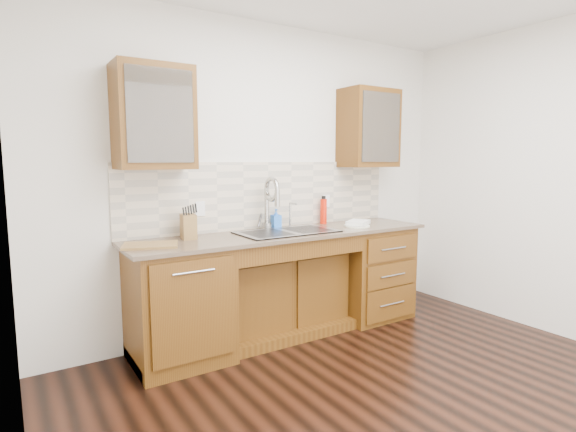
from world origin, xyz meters
TOP-DOWN VIEW (x-y plane):
  - ground at (0.00, 0.00)m, footprint 4.00×3.50m
  - wall_back at (0.00, 1.80)m, footprint 4.00×0.10m
  - base_cabinet_left at (-0.95, 1.44)m, footprint 0.70×0.62m
  - base_cabinet_center at (0.00, 1.53)m, footprint 1.20×0.44m
  - base_cabinet_right at (0.95, 1.44)m, footprint 0.70×0.62m
  - countertop at (0.00, 1.43)m, footprint 2.70×0.65m
  - backsplash at (0.00, 1.74)m, footprint 2.70×0.02m
  - sink at (0.00, 1.41)m, footprint 0.84×0.46m
  - faucet at (-0.07, 1.64)m, footprint 0.04×0.04m
  - filter_tap at (0.18, 1.65)m, footprint 0.02×0.02m
  - upper_cabinet_left at (-1.05, 1.58)m, footprint 0.55×0.34m
  - upper_cabinet_right at (1.05, 1.58)m, footprint 0.55×0.34m
  - outlet_left at (-0.65, 1.73)m, footprint 0.08×0.01m
  - outlet_right at (0.65, 1.73)m, footprint 0.08×0.01m
  - soap_bottle at (0.05, 1.68)m, footprint 0.08×0.09m
  - water_bottle at (0.57, 1.66)m, footprint 0.08×0.08m
  - plate at (0.72, 1.34)m, footprint 0.27×0.27m
  - dish_towel at (0.75, 1.36)m, footprint 0.29×0.27m
  - knife_block at (-0.81, 1.57)m, footprint 0.13×0.19m
  - cutting_board at (-1.15, 1.41)m, footprint 0.44×0.37m
  - cup_left_a at (-1.10, 1.58)m, footprint 0.15×0.15m
  - cup_left_b at (-0.98, 1.58)m, footprint 0.10×0.10m
  - cup_right_a at (0.94, 1.58)m, footprint 0.12×0.12m
  - cup_right_b at (1.10, 1.58)m, footprint 0.11×0.11m

SIDE VIEW (x-z plane):
  - ground at x=0.00m, z-range -0.10..0.00m
  - base_cabinet_center at x=0.00m, z-range 0.00..0.70m
  - base_cabinet_left at x=-0.95m, z-range 0.00..0.88m
  - base_cabinet_right at x=0.95m, z-range 0.00..0.88m
  - sink at x=0.00m, z-range 0.73..0.92m
  - countertop at x=0.00m, z-range 0.88..0.91m
  - plate at x=0.72m, z-range 0.91..0.92m
  - cutting_board at x=-1.15m, z-range 0.91..0.93m
  - dish_towel at x=0.75m, z-range 0.93..0.96m
  - soap_bottle at x=0.05m, z-range 0.91..1.08m
  - knife_block at x=-0.81m, z-range 0.91..1.10m
  - water_bottle at x=0.57m, z-range 0.91..1.15m
  - filter_tap at x=0.18m, z-range 0.91..1.15m
  - faucet at x=-0.07m, z-range 0.91..1.31m
  - outlet_left at x=-0.65m, z-range 1.06..1.18m
  - outlet_right at x=0.65m, z-range 1.06..1.18m
  - backsplash at x=0.00m, z-range 0.91..1.50m
  - wall_back at x=0.00m, z-range 0.00..2.70m
  - cup_right_b at x=1.10m, z-range 1.72..1.81m
  - cup_left_b at x=-0.98m, z-range 1.72..1.81m
  - cup_left_a at x=-1.10m, z-range 1.72..1.82m
  - cup_right_a at x=0.94m, z-range 1.72..1.82m
  - upper_cabinet_left at x=-1.05m, z-range 1.45..2.20m
  - upper_cabinet_right at x=1.05m, z-range 1.45..2.20m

